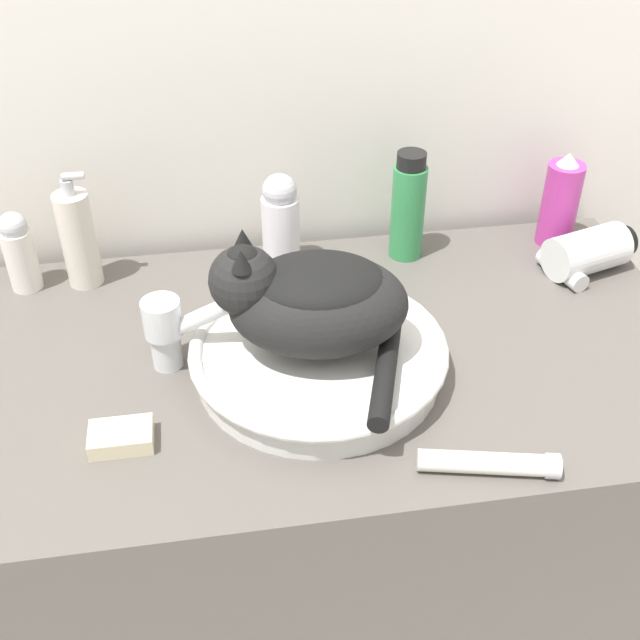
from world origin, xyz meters
The scene contains 13 objects.
wall_back centered at (0.00, 0.69, 1.20)m, with size 8.00×0.05×2.40m.
vanity_counter centered at (0.00, 0.32, 0.43)m, with size 1.26×0.63×0.87m.
sink_basin centered at (0.04, 0.27, 0.90)m, with size 0.37×0.37×0.05m.
cat centered at (0.03, 0.27, 1.00)m, with size 0.28×0.29×0.17m.
faucet centered at (-0.16, 0.32, 0.93)m, with size 0.13×0.06×0.12m.
shampoo_bottle_tall centered at (0.24, 0.56, 0.96)m, with size 0.06×0.06×0.19m.
lotion_bottle_white centered at (0.02, 0.56, 0.95)m, with size 0.06×0.06×0.17m.
soap_pump_bottle centered at (-0.31, 0.56, 0.95)m, with size 0.06×0.06×0.20m.
deodorant_stick centered at (-0.40, 0.56, 0.94)m, with size 0.05×0.05×0.14m.
spray_bottle_trigger centered at (0.52, 0.56, 0.95)m, with size 0.06×0.06×0.17m.
cream_tube centered at (0.22, 0.05, 0.88)m, with size 0.18×0.07×0.03m.
hair_dryer centered at (0.53, 0.46, 0.90)m, with size 0.17×0.12×0.08m.
soap_bar centered at (-0.24, 0.17, 0.88)m, with size 0.08×0.06×0.02m.
Camera 1 is at (-0.10, -0.60, 1.62)m, focal length 45.00 mm.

